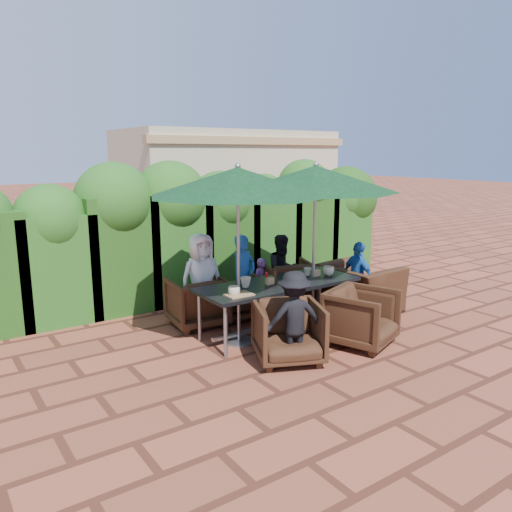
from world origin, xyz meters
TOP-DOWN VIEW (x-y plane):
  - ground at (0.00, 0.00)m, footprint 80.00×80.00m
  - dining_table at (0.04, -0.11)m, footprint 2.44×0.90m
  - umbrella_left at (-0.67, -0.13)m, footprint 2.40×2.40m
  - umbrella_right at (0.67, -0.13)m, footprint 2.42×2.42m
  - chair_far_left at (-0.81, 0.82)m, footprint 0.88×0.84m
  - chair_far_mid at (-0.03, 0.77)m, footprint 0.82×0.79m
  - chair_far_right at (0.94, 0.86)m, footprint 1.05×1.02m
  - chair_near_left at (-0.49, -1.01)m, footprint 1.05×1.02m
  - chair_near_right at (0.67, -1.14)m, footprint 1.05×1.02m
  - chair_end_right at (1.80, -0.04)m, footprint 0.81×1.21m
  - adult_far_left at (-0.72, 0.83)m, footprint 0.72×0.44m
  - adult_far_mid at (-0.01, 0.76)m, footprint 0.57×0.51m
  - adult_far_right at (0.82, 0.82)m, footprint 0.63×0.42m
  - adult_near_left at (-0.48, -1.10)m, footprint 0.83×0.60m
  - adult_end_right at (1.71, -0.07)m, footprint 0.38×0.71m
  - child_left at (-0.41, 0.99)m, footprint 0.30×0.24m
  - child_right at (0.49, 0.95)m, footprint 0.34×0.29m
  - pedestrian_a at (1.89, 4.14)m, footprint 1.57×0.65m
  - pedestrian_b at (2.45, 4.54)m, footprint 0.86×0.77m
  - pedestrian_c at (3.50, 4.31)m, footprint 1.18×0.86m
  - cup_a at (-0.86, -0.31)m, footprint 0.16×0.16m
  - cup_b at (-0.49, -0.04)m, footprint 0.15×0.15m
  - cup_c at (0.08, -0.36)m, footprint 0.16×0.16m
  - cup_d at (0.66, -0.01)m, footprint 0.12×0.12m
  - cup_e at (0.93, -0.19)m, footprint 0.17×0.17m
  - ketchup_bottle at (-0.15, -0.06)m, footprint 0.04×0.04m
  - sauce_bottle at (-0.01, -0.08)m, footprint 0.04×0.04m
  - serving_tray at (-0.80, -0.34)m, footprint 0.35×0.25m
  - number_block_left at (-0.13, -0.12)m, footprint 0.12×0.06m
  - number_block_right at (0.74, -0.13)m, footprint 0.12×0.06m
  - hedge_wall at (-0.19, 2.32)m, footprint 9.10×1.60m
  - building at (3.50, 6.99)m, footprint 6.20×3.08m

SIDE VIEW (x-z plane):
  - ground at x=0.00m, z-range 0.00..0.00m
  - chair_far_mid at x=-0.03m, z-range 0.00..0.70m
  - child_left at x=-0.41m, z-range 0.00..0.83m
  - chair_far_left at x=-0.81m, z-range 0.00..0.83m
  - chair_near_left at x=-0.49m, z-range 0.00..0.83m
  - chair_near_right at x=0.67m, z-range 0.00..0.86m
  - chair_far_right at x=0.94m, z-range 0.00..0.86m
  - child_right at x=0.49m, z-range 0.00..0.87m
  - chair_end_right at x=1.80m, z-range 0.00..1.03m
  - adult_end_right at x=1.71m, z-range 0.00..1.17m
  - adult_near_left at x=-0.48m, z-range 0.00..1.18m
  - adult_far_right at x=0.82m, z-range 0.00..1.25m
  - adult_far_mid at x=-0.01m, z-range 0.00..1.33m
  - dining_table at x=0.04m, z-range 0.30..1.05m
  - adult_far_left at x=-0.72m, z-range 0.00..1.42m
  - serving_tray at x=-0.80m, z-range 0.75..0.77m
  - pedestrian_b at x=2.45m, z-range 0.00..1.53m
  - number_block_left at x=-0.13m, z-range 0.75..0.85m
  - number_block_right at x=0.74m, z-range 0.75..0.85m
  - cup_d at x=0.66m, z-range 0.75..0.87m
  - cup_c at x=0.08m, z-range 0.75..0.88m
  - cup_a at x=-0.86m, z-range 0.75..0.88m
  - cup_e at x=0.93m, z-range 0.75..0.89m
  - cup_b at x=-0.49m, z-range 0.75..0.89m
  - pedestrian_a at x=1.89m, z-range 0.00..1.65m
  - ketchup_bottle at x=-0.15m, z-range 0.75..0.92m
  - sauce_bottle at x=-0.01m, z-range 0.75..0.92m
  - pedestrian_c at x=3.50m, z-range 0.00..1.68m
  - hedge_wall at x=-0.19m, z-range 0.10..2.57m
  - building at x=3.50m, z-range 0.01..3.21m
  - umbrella_left at x=-0.67m, z-range 0.98..3.44m
  - umbrella_right at x=0.67m, z-range 0.98..3.44m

